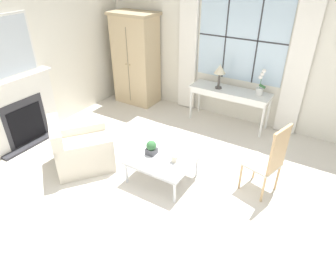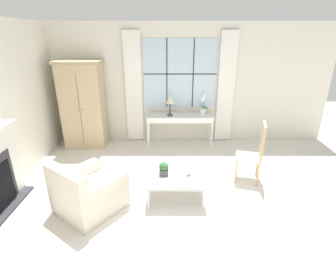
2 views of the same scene
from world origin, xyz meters
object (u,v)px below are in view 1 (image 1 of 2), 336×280
object	(u,v)px
console_table	(230,94)
side_chair_wooden	(270,158)
armchair_upholstered	(81,150)
potted_plant_small	(151,148)
armoire	(136,59)
potted_orchid	(260,86)
fireplace	(18,106)
coffee_table	(162,160)
table_lamp	(220,70)
pillar_candle	(174,159)

from	to	relation	value
console_table	side_chair_wooden	bearing A→B (deg)	-53.69
armchair_upholstered	potted_plant_small	distance (m)	1.22
armoire	potted_orchid	distance (m)	2.81
console_table	fireplace	bearing A→B (deg)	-137.84
potted_orchid	coffee_table	distance (m)	2.48
armoire	side_chair_wooden	distance (m)	3.94
side_chair_wooden	coffee_table	world-z (taller)	side_chair_wooden
table_lamp	potted_plant_small	distance (m)	2.29
table_lamp	potted_orchid	size ratio (longest dim) A/B	0.95
coffee_table	pillar_candle	distance (m)	0.23
armoire	console_table	size ratio (longest dim) A/B	1.25
pillar_candle	fireplace	bearing A→B (deg)	-172.69
fireplace	pillar_candle	distance (m)	3.00
armoire	console_table	bearing A→B (deg)	1.08
console_table	potted_plant_small	world-z (taller)	console_table
fireplace	console_table	xyz separation A→B (m)	(2.91, 2.64, -0.08)
side_chair_wooden	potted_plant_small	distance (m)	1.71
console_table	table_lamp	bearing A→B (deg)	-168.91
side_chair_wooden	pillar_candle	distance (m)	1.34
potted_orchid	coffee_table	size ratio (longest dim) A/B	0.53
table_lamp	fireplace	bearing A→B (deg)	-135.92
table_lamp	armchair_upholstered	distance (m)	2.98
potted_orchid	armchair_upholstered	world-z (taller)	potted_orchid
console_table	side_chair_wooden	distance (m)	2.16
console_table	table_lamp	world-z (taller)	table_lamp
armoire	table_lamp	world-z (taller)	armoire
armoire	potted_orchid	bearing A→B (deg)	1.91
console_table	potted_orchid	size ratio (longest dim) A/B	3.14
console_table	potted_plant_small	size ratio (longest dim) A/B	6.98
console_table	potted_plant_small	bearing A→B (deg)	-98.91
fireplace	armoire	distance (m)	2.69
potted_orchid	pillar_candle	size ratio (longest dim) A/B	4.01
potted_plant_small	pillar_candle	bearing A→B (deg)	-0.39
fireplace	side_chair_wooden	world-z (taller)	fireplace
potted_orchid	fireplace	bearing A→B (deg)	-142.18
fireplace	console_table	world-z (taller)	fireplace
table_lamp	console_table	bearing A→B (deg)	11.09
table_lamp	potted_orchid	bearing A→B (deg)	7.04
potted_orchid	side_chair_wooden	size ratio (longest dim) A/B	0.45
side_chair_wooden	pillar_candle	size ratio (longest dim) A/B	8.86
console_table	pillar_candle	xyz separation A→B (m)	(0.05, -2.26, -0.20)
armoire	pillar_candle	xyz separation A→B (m)	(2.31, -2.21, -0.55)
pillar_candle	armchair_upholstered	bearing A→B (deg)	-166.73
potted_orchid	potted_plant_small	size ratio (longest dim) A/B	2.22
fireplace	coffee_table	size ratio (longest dim) A/B	2.34
armchair_upholstered	side_chair_wooden	distance (m)	2.93
fireplace	armoire	xyz separation A→B (m)	(0.66, 2.59, 0.27)
armoire	console_table	world-z (taller)	armoire
fireplace	coffee_table	bearing A→B (deg)	7.86
armchair_upholstered	potted_orchid	bearing A→B (deg)	52.57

